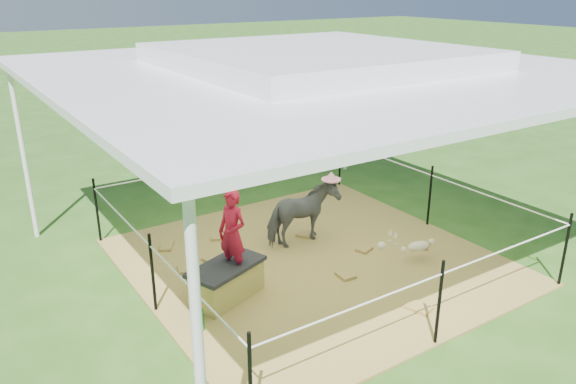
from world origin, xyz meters
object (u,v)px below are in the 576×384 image
woman (232,226)px  picnic_table_far (277,92)px  picnic_table_near (204,114)px  distant_person (233,109)px  pony (303,215)px  trash_barrel (284,109)px  straw_bale (227,283)px  green_bottle (201,320)px  foal (419,244)px

woman → picnic_table_far: (6.79, 9.80, -0.60)m
picnic_table_near → distant_person: distant_person is taller
pony → trash_barrel: 7.23m
picnic_table_near → distant_person: bearing=-39.3°
straw_bale → picnic_table_far: (6.89, 9.80, 0.13)m
woman → pony: woman is taller
green_bottle → trash_barrel: 9.46m
pony → trash_barrel: size_ratio=1.11×
straw_bale → picnic_table_near: size_ratio=0.49×
trash_barrel → distant_person: size_ratio=0.93×
straw_bale → picnic_table_far: 11.98m
distant_person → foal: bearing=77.7°
green_bottle → pony: 2.51m
picnic_table_far → straw_bale: bearing=-120.5°
distant_person → straw_bale: bearing=59.5°
pony → picnic_table_far: bearing=-33.6°
distant_person → woman: bearing=60.0°
woman → foal: (2.54, -0.58, -0.68)m
trash_barrel → pony: bearing=-120.8°
picnic_table_near → green_bottle: bearing=-120.3°
woman → picnic_table_near: size_ratio=0.59×
foal → green_bottle: bearing=-169.6°
straw_bale → green_bottle: straw_bale is taller
woman → green_bottle: woman is taller
trash_barrel → distant_person: 1.35m
woman → trash_barrel: 8.71m
pony → foal: (1.01, -1.32, -0.21)m
woman → green_bottle: size_ratio=4.32×
picnic_table_far → woman: bearing=-120.1°
pony → picnic_table_far: 10.48m
trash_barrel → distant_person: distant_person is taller
pony → picnic_table_near: bearing=-17.9°
straw_bale → trash_barrel: (5.33, 6.95, 0.26)m
trash_barrel → picnic_table_far: (1.56, 2.85, -0.13)m
foal → picnic_table_far: size_ratio=0.52×
green_bottle → picnic_table_near: bearing=64.4°
woman → distant_person: (4.04, 7.57, -0.43)m
straw_bale → woman: size_ratio=0.83×
green_bottle → distant_person: size_ratio=0.24×
picnic_table_near → picnic_table_far: 3.83m
straw_bale → picnic_table_far: bearing=54.9°
woman → foal: woman is taller
trash_barrel → picnic_table_near: bearing=150.0°
foal → pony: bearing=140.1°
picnic_table_far → pony: bearing=-115.6°
green_bottle → distant_person: distant_person is taller
trash_barrel → picnic_table_near: trash_barrel is taller
pony → distant_person: bearing=-23.6°
picnic_table_far → picnic_table_near: bearing=-147.4°
straw_bale → foal: foal is taller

